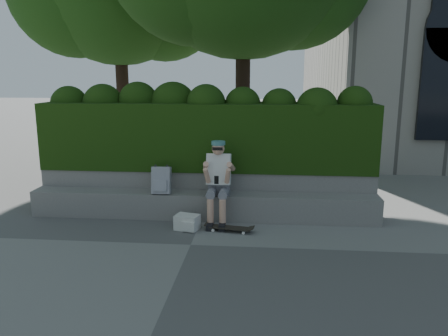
# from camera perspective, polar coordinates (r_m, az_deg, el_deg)

# --- Properties ---
(ground) EXTENTS (80.00, 80.00, 0.00)m
(ground) POSITION_cam_1_polar(r_m,az_deg,el_deg) (6.52, -4.38, -9.97)
(ground) COLOR slate
(ground) RESTS_ON ground
(bench_ledge) EXTENTS (6.00, 0.45, 0.45)m
(bench_ledge) POSITION_cam_1_polar(r_m,az_deg,el_deg) (7.61, -2.84, -4.89)
(bench_ledge) COLOR gray
(bench_ledge) RESTS_ON ground
(planter_wall) EXTENTS (6.00, 0.50, 0.75)m
(planter_wall) POSITION_cam_1_polar(r_m,az_deg,el_deg) (8.02, -2.37, -2.88)
(planter_wall) COLOR gray
(planter_wall) RESTS_ON ground
(hedge) EXTENTS (6.00, 1.00, 1.20)m
(hedge) POSITION_cam_1_polar(r_m,az_deg,el_deg) (8.05, -2.22, 4.25)
(hedge) COLOR black
(hedge) RESTS_ON planter_wall
(person) EXTENTS (0.40, 0.76, 1.38)m
(person) POSITION_cam_1_polar(r_m,az_deg,el_deg) (7.26, -0.74, -1.40)
(person) COLOR slate
(person) RESTS_ON ground
(skateboard) EXTENTS (0.73, 0.28, 0.07)m
(skateboard) POSITION_cam_1_polar(r_m,az_deg,el_deg) (7.00, 0.68, -7.82)
(skateboard) COLOR black
(skateboard) RESTS_ON ground
(backpack_plaid) EXTENTS (0.32, 0.18, 0.46)m
(backpack_plaid) POSITION_cam_1_polar(r_m,az_deg,el_deg) (7.52, -8.18, -1.60)
(backpack_plaid) COLOR silver
(backpack_plaid) RESTS_ON bench_ledge
(backpack_ground) EXTENTS (0.42, 0.35, 0.24)m
(backpack_ground) POSITION_cam_1_polar(r_m,az_deg,el_deg) (7.11, -4.83, -7.06)
(backpack_ground) COLOR silver
(backpack_ground) RESTS_ON ground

